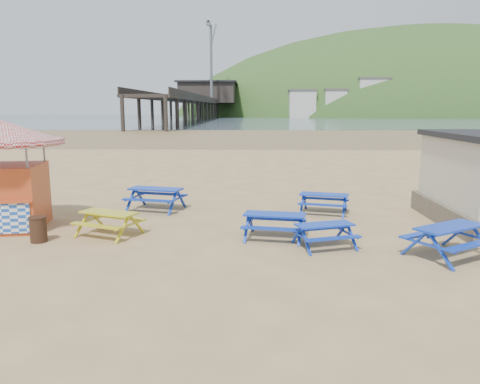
{
  "coord_description": "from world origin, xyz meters",
  "views": [
    {
      "loc": [
        0.38,
        -14.95,
        3.97
      ],
      "look_at": [
        -0.05,
        1.5,
        1.0
      ],
      "focal_mm": 35.0,
      "sensor_mm": 36.0,
      "label": 1
    }
  ],
  "objects_px": {
    "picnic_table_yellow": "(109,224)",
    "ice_cream_kiosk": "(2,160)",
    "picnic_table_blue_a": "(156,199)",
    "picnic_table_blue_b": "(324,204)",
    "litter_bin": "(38,229)"
  },
  "relations": [
    {
      "from": "picnic_table_blue_b",
      "to": "picnic_table_yellow",
      "type": "relative_size",
      "value": 0.94
    },
    {
      "from": "picnic_table_blue_b",
      "to": "picnic_table_blue_a",
      "type": "bearing_deg",
      "value": -169.1
    },
    {
      "from": "picnic_table_blue_a",
      "to": "picnic_table_blue_b",
      "type": "bearing_deg",
      "value": 10.03
    },
    {
      "from": "picnic_table_blue_a",
      "to": "litter_bin",
      "type": "distance_m",
      "value": 5.25
    },
    {
      "from": "picnic_table_blue_a",
      "to": "litter_bin",
      "type": "xyz_separation_m",
      "value": [
        -2.61,
        -4.56,
        -0.04
      ]
    },
    {
      "from": "litter_bin",
      "to": "picnic_table_blue_b",
      "type": "bearing_deg",
      "value": 24.19
    },
    {
      "from": "ice_cream_kiosk",
      "to": "litter_bin",
      "type": "height_order",
      "value": "ice_cream_kiosk"
    },
    {
      "from": "picnic_table_yellow",
      "to": "ice_cream_kiosk",
      "type": "relative_size",
      "value": 0.47
    },
    {
      "from": "litter_bin",
      "to": "picnic_table_blue_a",
      "type": "bearing_deg",
      "value": 60.21
    },
    {
      "from": "picnic_table_blue_b",
      "to": "litter_bin",
      "type": "distance_m",
      "value": 10.01
    },
    {
      "from": "picnic_table_yellow",
      "to": "litter_bin",
      "type": "xyz_separation_m",
      "value": [
        -1.91,
        -0.78,
        0.01
      ]
    },
    {
      "from": "picnic_table_yellow",
      "to": "ice_cream_kiosk",
      "type": "height_order",
      "value": "ice_cream_kiosk"
    },
    {
      "from": "picnic_table_yellow",
      "to": "litter_bin",
      "type": "height_order",
      "value": "litter_bin"
    },
    {
      "from": "picnic_table_blue_b",
      "to": "litter_bin",
      "type": "bearing_deg",
      "value": -140.89
    },
    {
      "from": "picnic_table_blue_a",
      "to": "picnic_table_blue_b",
      "type": "xyz_separation_m",
      "value": [
        6.52,
        -0.46,
        -0.06
      ]
    }
  ]
}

